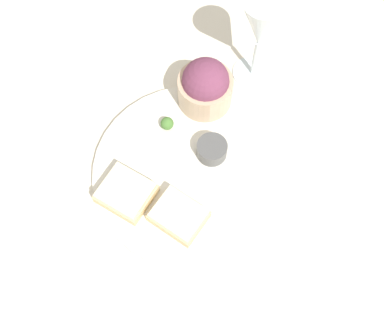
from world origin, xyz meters
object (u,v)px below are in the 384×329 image
(cheese_toast_far, at_px, (179,216))
(sauce_ramekin, at_px, (214,151))
(salad_bowl, at_px, (205,86))
(wine_glass, at_px, (261,27))
(cheese_toast_near, at_px, (126,193))

(cheese_toast_far, bearing_deg, sauce_ramekin, 110.14)
(salad_bowl, relative_size, wine_glass, 0.53)
(cheese_toast_near, height_order, cheese_toast_far, same)
(salad_bowl, bearing_deg, cheese_toast_near, -77.73)
(cheese_toast_far, bearing_deg, salad_bowl, 126.16)
(sauce_ramekin, height_order, cheese_toast_far, same)
(sauce_ramekin, relative_size, cheese_toast_far, 0.55)
(cheese_toast_far, distance_m, wine_glass, 0.32)
(salad_bowl, xyz_separation_m, wine_glass, (0.01, 0.11, 0.07))
(salad_bowl, xyz_separation_m, cheese_toast_far, (0.13, -0.17, -0.03))
(salad_bowl, bearing_deg, wine_glass, 84.01)
(salad_bowl, height_order, sauce_ramekin, salad_bowl)
(salad_bowl, height_order, cheese_toast_near, salad_bowl)
(cheese_toast_far, height_order, wine_glass, wine_glass)
(cheese_toast_near, distance_m, wine_glass, 0.33)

